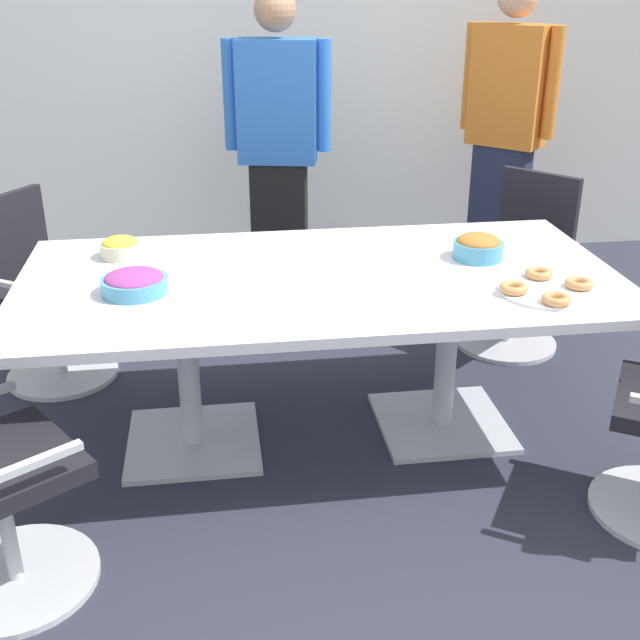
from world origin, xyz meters
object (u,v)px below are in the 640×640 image
(person_standing_0, at_px, (278,147))
(snack_bowl_pretzels, at_px, (478,247))
(donut_platter, at_px, (546,289))
(snack_bowl_candy_mix, at_px, (134,282))
(office_chair_1, at_px, (44,300))
(person_standing_1, at_px, (505,130))
(snack_bowl_chips_yellow, at_px, (120,247))
(office_chair_0, at_px, (517,271))
(conference_table, at_px, (320,303))

(person_standing_0, relative_size, snack_bowl_pretzels, 8.46)
(person_standing_0, bearing_deg, donut_platter, 125.84)
(person_standing_0, distance_m, donut_platter, 2.09)
(snack_bowl_candy_mix, bearing_deg, person_standing_0, 67.44)
(office_chair_1, xyz_separation_m, person_standing_0, (1.23, 0.85, 0.53))
(person_standing_0, distance_m, snack_bowl_pretzels, 1.66)
(office_chair_1, xyz_separation_m, donut_platter, (2.07, -1.06, 0.36))
(person_standing_1, distance_m, snack_bowl_chips_yellow, 2.61)
(snack_bowl_candy_mix, bearing_deg, office_chair_1, 122.06)
(office_chair_0, relative_size, person_standing_1, 0.49)
(person_standing_0, xyz_separation_m, snack_bowl_candy_mix, (-0.70, -1.69, -0.14))
(person_standing_0, distance_m, snack_bowl_candy_mix, 1.83)
(snack_bowl_candy_mix, relative_size, snack_bowl_chips_yellow, 1.46)
(person_standing_0, xyz_separation_m, snack_bowl_pretzels, (0.71, -1.49, -0.13))
(conference_table, bearing_deg, person_standing_0, 90.73)
(person_standing_1, relative_size, donut_platter, 4.98)
(office_chair_1, xyz_separation_m, snack_bowl_chips_yellow, (0.44, -0.42, 0.39))
(person_standing_1, distance_m, donut_platter, 2.12)
(conference_table, relative_size, office_chair_0, 2.64)
(office_chair_1, distance_m, snack_bowl_pretzels, 2.08)
(snack_bowl_pretzels, height_order, donut_platter, snack_bowl_pretzels)
(conference_table, height_order, person_standing_1, person_standing_1)
(snack_bowl_chips_yellow, relative_size, donut_platter, 0.46)
(snack_bowl_pretzels, distance_m, donut_platter, 0.43)
(conference_table, distance_m, snack_bowl_pretzels, 0.72)
(office_chair_0, height_order, person_standing_1, person_standing_1)
(conference_table, bearing_deg, snack_bowl_candy_mix, -172.53)
(office_chair_0, bearing_deg, conference_table, 84.66)
(donut_platter, bearing_deg, person_standing_0, 113.88)
(person_standing_0, height_order, snack_bowl_candy_mix, person_standing_0)
(office_chair_1, bearing_deg, donut_platter, 96.17)
(office_chair_0, xyz_separation_m, snack_bowl_candy_mix, (-1.89, -0.89, 0.39))
(snack_bowl_chips_yellow, bearing_deg, snack_bowl_pretzels, -8.65)
(office_chair_1, relative_size, person_standing_0, 0.51)
(person_standing_1, relative_size, snack_bowl_pretzels, 8.77)
(office_chair_0, height_order, snack_bowl_pretzels, office_chair_0)
(snack_bowl_pretzels, bearing_deg, snack_bowl_candy_mix, -172.08)
(snack_bowl_chips_yellow, bearing_deg, office_chair_0, 13.37)
(office_chair_0, bearing_deg, person_standing_0, 16.63)
(person_standing_0, bearing_deg, office_chair_1, 46.48)
(donut_platter, bearing_deg, snack_bowl_candy_mix, 172.04)
(person_standing_0, relative_size, snack_bowl_chips_yellow, 10.34)
(office_chair_1, relative_size, snack_bowl_candy_mix, 3.61)
(office_chair_1, height_order, snack_bowl_candy_mix, office_chair_1)
(person_standing_1, height_order, snack_bowl_chips_yellow, person_standing_1)
(snack_bowl_candy_mix, xyz_separation_m, snack_bowl_chips_yellow, (-0.09, 0.42, 0.00))
(snack_bowl_pretzels, relative_size, snack_bowl_chips_yellow, 1.22)
(office_chair_1, bearing_deg, conference_table, 92.32)
(person_standing_0, bearing_deg, office_chair_0, 158.30)
(donut_platter, bearing_deg, office_chair_1, 152.94)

